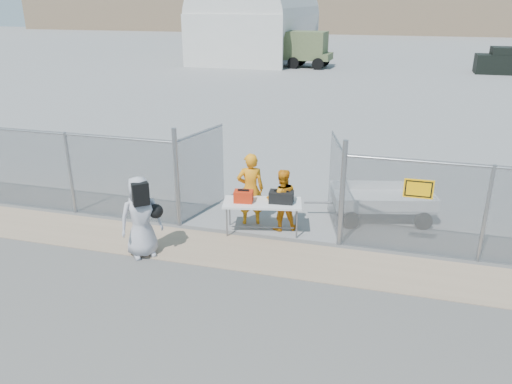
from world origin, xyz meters
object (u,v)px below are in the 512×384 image
(security_worker_left, at_px, (250,189))
(visitor, at_px, (141,217))
(folding_table, at_px, (262,217))
(utility_trailer, at_px, (381,203))
(security_worker_right, at_px, (282,200))

(security_worker_left, xyz_separation_m, visitor, (-1.83, -2.24, -0.01))
(visitor, bearing_deg, folding_table, -0.41)
(visitor, height_order, utility_trailer, visitor)
(folding_table, height_order, security_worker_right, security_worker_right)
(utility_trailer, bearing_deg, security_worker_left, -172.30)
(security_worker_right, bearing_deg, visitor, 14.54)
(folding_table, bearing_deg, security_worker_right, 21.86)
(utility_trailer, bearing_deg, folding_table, -162.79)
(security_worker_left, bearing_deg, utility_trailer, -177.75)
(security_worker_left, height_order, security_worker_right, security_worker_left)
(folding_table, xyz_separation_m, visitor, (-2.24, -1.83, 0.52))
(security_worker_left, bearing_deg, folding_table, 115.61)
(security_worker_left, relative_size, utility_trailer, 0.56)
(security_worker_left, distance_m, security_worker_right, 0.85)
(security_worker_left, height_order, visitor, security_worker_left)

